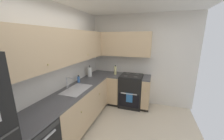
% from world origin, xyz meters
% --- Properties ---
extents(wall_back, '(4.04, 0.05, 2.59)m').
position_xyz_m(wall_back, '(0.00, 1.45, 1.29)').
color(wall_back, silver).
rests_on(wall_back, ground_plane).
extents(wall_right, '(0.05, 2.96, 2.59)m').
position_xyz_m(wall_right, '(2.00, 0.00, 1.29)').
color(wall_right, silver).
rests_on(wall_right, ground_plane).
extents(lower_cabinets_back, '(1.89, 0.62, 0.87)m').
position_xyz_m(lower_cabinets_back, '(0.42, 1.13, 0.44)').
color(lower_cabinets_back, tan).
rests_on(lower_cabinets_back, ground_plane).
extents(countertop_back, '(3.10, 0.60, 0.03)m').
position_xyz_m(countertop_back, '(0.42, 1.13, 0.89)').
color(countertop_back, '#4C4C51').
rests_on(countertop_back, lower_cabinets_back).
extents(lower_cabinets_right, '(0.62, 1.15, 0.87)m').
position_xyz_m(lower_cabinets_right, '(1.67, 0.32, 0.44)').
color(lower_cabinets_right, tan).
rests_on(lower_cabinets_right, ground_plane).
extents(countertop_right, '(0.60, 1.15, 0.03)m').
position_xyz_m(countertop_right, '(1.67, 0.32, 0.89)').
color(countertop_right, '#4C4C51').
rests_on(countertop_right, lower_cabinets_right).
extents(oven_range, '(0.68, 0.62, 1.06)m').
position_xyz_m(oven_range, '(1.69, 0.20, 0.46)').
color(oven_range, black).
rests_on(oven_range, ground_plane).
extents(upper_cabinets_back, '(2.78, 0.34, 0.66)m').
position_xyz_m(upper_cabinets_back, '(0.26, 1.27, 1.77)').
color(upper_cabinets_back, tan).
extents(upper_cabinets_right, '(0.32, 1.70, 0.66)m').
position_xyz_m(upper_cabinets_right, '(1.81, 0.58, 1.77)').
color(upper_cabinets_right, tan).
extents(sink, '(0.66, 0.40, 0.10)m').
position_xyz_m(sink, '(0.32, 1.10, 0.86)').
color(sink, '#B7B7BC').
rests_on(sink, countertop_back).
extents(faucet, '(0.07, 0.16, 0.24)m').
position_xyz_m(faucet, '(0.33, 1.31, 1.05)').
color(faucet, silver).
rests_on(faucet, countertop_back).
extents(soap_bottle, '(0.06, 0.06, 0.18)m').
position_xyz_m(soap_bottle, '(0.73, 1.31, 0.98)').
color(soap_bottle, '#3F72BF').
rests_on(soap_bottle, countertop_back).
extents(paper_towel_roll, '(0.11, 0.11, 0.32)m').
position_xyz_m(paper_towel_roll, '(1.26, 1.29, 1.03)').
color(paper_towel_roll, white).
rests_on(paper_towel_roll, countertop_back).
extents(oil_bottle, '(0.07, 0.07, 0.27)m').
position_xyz_m(oil_bottle, '(1.67, 0.67, 1.03)').
color(oil_bottle, beige).
rests_on(oil_bottle, countertop_right).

